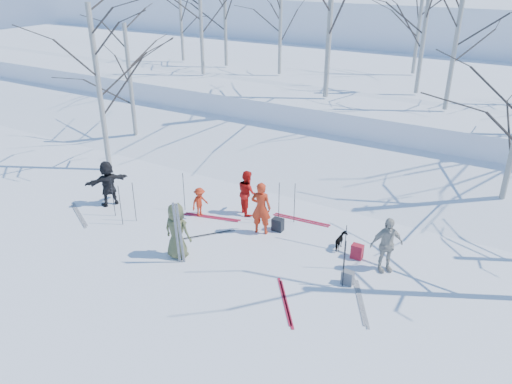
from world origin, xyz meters
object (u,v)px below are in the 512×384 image
Objects in this scene: skier_red_seated at (200,202)px; backpack_red at (357,252)px; dog at (341,241)px; skier_olive_center at (177,231)px; skier_redor_behind at (247,192)px; skier_grey_west at (108,183)px; backpack_grey at (348,278)px; backpack_dark at (278,225)px; skier_red_north at (261,208)px; skier_cream_east at (386,245)px.

backpack_red is at bearing -77.31° from skier_red_seated.
backpack_red is (0.58, -0.23, -0.03)m from dog.
skier_olive_center is 1.10× the size of skier_redor_behind.
skier_grey_west is at bearing -172.77° from backpack_red.
backpack_grey is 0.95× the size of backpack_dark.
dog is at bearing 158.32° from backpack_red.
skier_grey_west is 7.98m from dog.
skier_red_north reaches higher than skier_grey_west.
backpack_red is at bearing 123.74° from skier_grey_west.
skier_red_north is 0.83m from backpack_dark.
backpack_dark is (2.64, 0.44, -0.30)m from skier_red_seated.
skier_cream_east is (4.91, -0.99, 0.04)m from skier_redor_behind.
backpack_dark reaches higher than backpack_grey.
dog is at bearing 125.91° from skier_grey_west.
skier_redor_behind is at bearing 159.52° from backpack_dark.
skier_grey_west reaches higher than skier_redor_behind.
skier_redor_behind reaches higher than dog.
skier_grey_west is (-5.39, -0.95, -0.05)m from skier_red_north.
dog is 2.08m from backpack_dark.
skier_red_north is 4.17× the size of backpack_dark.
skier_red_seated reaches higher than backpack_grey.
skier_grey_west reaches higher than skier_red_seated.
skier_olive_center is 2.51m from skier_red_seated.
skier_red_seated is at bearing -2.15° from dog.
skier_red_seated is at bearing 132.38° from skier_grey_west.
skier_red_seated is (-0.95, 2.30, -0.32)m from skier_olive_center.
backpack_dark is (0.38, 0.38, -0.63)m from skier_red_north.
dog is at bearing -0.81° from backpack_dark.
skier_redor_behind is at bearing 154.09° from backpack_grey.
backpack_red is 2.67m from backpack_dark.
skier_olive_center is 4.68m from dog.
skier_olive_center is 1.04× the size of skier_grey_west.
skier_cream_east is 1.00× the size of skier_grey_west.
skier_red_north is at bearing 179.11° from skier_redor_behind.
backpack_grey is (0.22, -1.30, -0.02)m from backpack_red.
skier_olive_center is at bearing 125.61° from skier_redor_behind.
skier_red_north reaches higher than backpack_grey.
backpack_grey is (8.66, -0.23, -0.60)m from skier_grey_west.
skier_olive_center is at bearing -121.67° from backpack_dark.
backpack_grey is (-0.60, -1.11, -0.60)m from skier_cream_east.
skier_cream_east is 4.14× the size of backpack_grey.
backpack_red is (-0.83, 0.19, -0.58)m from skier_cream_east.
skier_olive_center is at bearing 97.48° from skier_grey_west.
skier_red_north is 1.06× the size of skier_grey_west.
skier_redor_behind reaches higher than skier_red_seated.
skier_red_seated is at bearing -14.67° from skier_red_north.
skier_redor_behind is at bearing -98.39° from skier_olive_center.
backpack_dark is at bearing 174.42° from backpack_red.
skier_red_north is 3.87m from skier_cream_east.
backpack_dark is (5.78, 1.33, -0.59)m from skier_grey_west.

